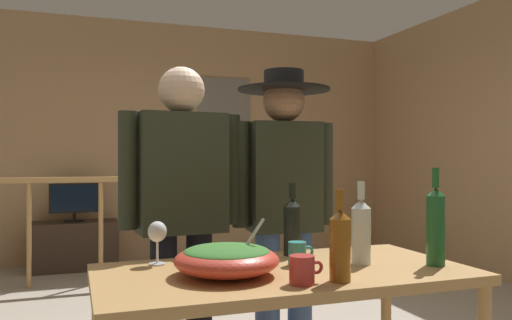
% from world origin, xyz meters
% --- Properties ---
extents(back_wall, '(5.87, 0.10, 2.81)m').
position_xyz_m(back_wall, '(0.00, 3.22, 1.40)').
color(back_wall, tan).
rests_on(back_wall, ground_plane).
extents(side_wall_right, '(0.10, 4.83, 2.81)m').
position_xyz_m(side_wall_right, '(2.93, 0.97, 1.40)').
color(side_wall_right, tan).
rests_on(side_wall_right, ground_plane).
extents(framed_picture, '(0.66, 0.03, 0.61)m').
position_xyz_m(framed_picture, '(0.73, 3.16, 1.88)').
color(framed_picture, slate).
extents(stair_railing, '(2.61, 0.10, 1.06)m').
position_xyz_m(stair_railing, '(-0.96, 2.16, 0.66)').
color(stair_railing, '#B2844C').
rests_on(stair_railing, ground_plane).
extents(tv_console, '(0.90, 0.40, 0.51)m').
position_xyz_m(tv_console, '(-1.03, 2.87, 0.26)').
color(tv_console, '#38281E').
rests_on(tv_console, ground_plane).
extents(flat_screen_tv, '(0.50, 0.12, 0.41)m').
position_xyz_m(flat_screen_tv, '(-1.03, 2.84, 0.76)').
color(flat_screen_tv, black).
rests_on(flat_screen_tv, tv_console).
extents(serving_table, '(1.44, 0.72, 0.76)m').
position_xyz_m(serving_table, '(-0.26, -1.12, 0.68)').
color(serving_table, '#B2844C').
rests_on(serving_table, ground_plane).
extents(salad_bowl, '(0.39, 0.39, 0.21)m').
position_xyz_m(salad_bowl, '(-0.50, -1.15, 0.82)').
color(salad_bowl, '#CC3D2D').
rests_on(salad_bowl, serving_table).
extents(wine_glass, '(0.08, 0.08, 0.18)m').
position_xyz_m(wine_glass, '(-0.71, -0.87, 0.88)').
color(wine_glass, silver).
rests_on(wine_glass, serving_table).
extents(wine_bottle_dark, '(0.08, 0.08, 0.32)m').
position_xyz_m(wine_bottle_dark, '(-0.12, -0.87, 0.89)').
color(wine_bottle_dark, black).
rests_on(wine_bottle_dark, serving_table).
extents(wine_bottle_green, '(0.07, 0.07, 0.39)m').
position_xyz_m(wine_bottle_green, '(0.34, -1.26, 0.92)').
color(wine_bottle_green, '#1E5628').
rests_on(wine_bottle_green, serving_table).
extents(wine_bottle_amber, '(0.07, 0.07, 0.32)m').
position_xyz_m(wine_bottle_amber, '(-0.15, -1.37, 0.89)').
color(wine_bottle_amber, brown).
rests_on(wine_bottle_amber, serving_table).
extents(wine_bottle_clear, '(0.08, 0.08, 0.34)m').
position_xyz_m(wine_bottle_clear, '(0.07, -1.14, 0.90)').
color(wine_bottle_clear, silver).
rests_on(wine_bottle_clear, serving_table).
extents(mug_teal, '(0.11, 0.07, 0.09)m').
position_xyz_m(mug_teal, '(-0.18, -1.07, 0.81)').
color(mug_teal, teal).
rests_on(mug_teal, serving_table).
extents(mug_red, '(0.12, 0.09, 0.10)m').
position_xyz_m(mug_red, '(-0.30, -1.36, 0.81)').
color(mug_red, '#B7332D').
rests_on(mug_red, serving_table).
extents(person_standing_left, '(0.61, 0.25, 1.64)m').
position_xyz_m(person_standing_left, '(-0.53, -0.47, 0.97)').
color(person_standing_left, black).
rests_on(person_standing_left, ground_plane).
extents(person_standing_right, '(0.55, 0.49, 1.65)m').
position_xyz_m(person_standing_right, '(0.01, -0.47, 0.99)').
color(person_standing_right, '#3D5684').
rests_on(person_standing_right, ground_plane).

